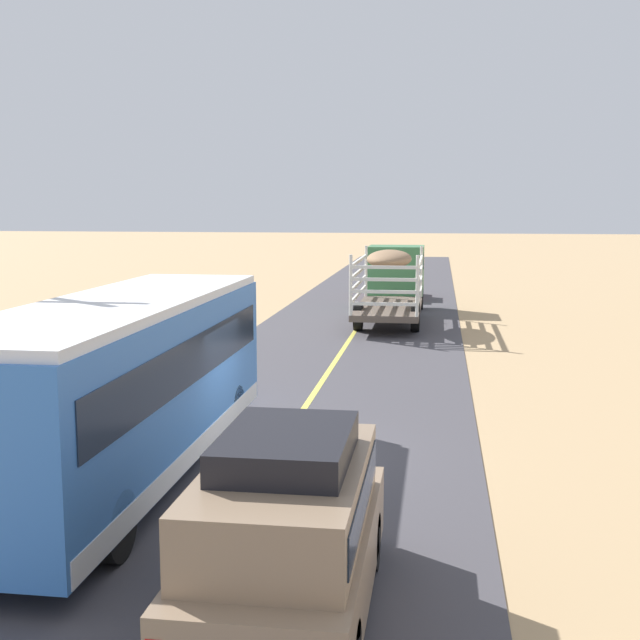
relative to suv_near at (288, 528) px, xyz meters
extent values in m
plane|color=tan|center=(-1.44, 6.40, -1.15)|extent=(240.00, 240.00, 0.00)
cube|color=#423F44|center=(-1.44, 6.40, -1.14)|extent=(8.00, 120.00, 0.02)
cube|color=#D8CC4C|center=(-1.44, 6.40, -1.13)|extent=(0.16, 117.60, 0.00)
cube|color=#8C7259|center=(0.00, 0.08, -0.45)|extent=(1.90, 4.60, 0.90)
cube|color=#8C7259|center=(0.00, -0.07, 0.40)|extent=(1.75, 3.59, 0.80)
cube|color=#192333|center=(0.00, -0.07, 0.42)|extent=(1.79, 3.22, 0.44)
cube|color=black|center=(0.00, -0.02, 0.98)|extent=(1.42, 2.07, 0.36)
cylinder|color=black|center=(-0.82, 1.51, -0.75)|extent=(0.26, 0.76, 0.76)
cylinder|color=black|center=(0.82, 1.51, -0.75)|extent=(0.26, 0.76, 0.76)
cube|color=#3F7F4C|center=(-0.26, 28.87, 0.67)|extent=(2.50, 2.20, 2.20)
cube|color=#192333|center=(-0.26, 28.87, 1.12)|extent=(2.53, 1.54, 0.70)
cube|color=brown|center=(-0.26, 23.47, -0.43)|extent=(2.50, 6.40, 0.24)
cylinder|color=silver|center=(-1.45, 26.61, 0.79)|extent=(0.12, 0.12, 2.20)
cylinder|color=silver|center=(0.93, 26.61, 0.79)|extent=(0.12, 0.12, 2.20)
cylinder|color=silver|center=(-1.45, 20.33, 0.79)|extent=(0.12, 0.12, 2.20)
cylinder|color=silver|center=(0.93, 20.33, 0.79)|extent=(0.12, 0.12, 2.20)
cube|color=silver|center=(-1.47, 23.47, 0.13)|extent=(0.08, 6.30, 0.12)
cube|color=silver|center=(0.95, 23.47, 0.13)|extent=(0.08, 6.30, 0.12)
cube|color=silver|center=(-0.26, 20.31, 0.13)|extent=(2.40, 0.08, 0.12)
cube|color=silver|center=(-1.47, 23.47, 0.57)|extent=(0.08, 6.30, 0.12)
cube|color=silver|center=(0.95, 23.47, 0.57)|extent=(0.08, 6.30, 0.12)
cube|color=silver|center=(-0.26, 20.31, 0.57)|extent=(2.40, 0.08, 0.12)
cube|color=silver|center=(-1.47, 23.47, 1.01)|extent=(0.08, 6.30, 0.12)
cube|color=silver|center=(0.95, 23.47, 1.01)|extent=(0.08, 6.30, 0.12)
cube|color=silver|center=(-0.26, 20.31, 1.01)|extent=(2.40, 0.08, 0.12)
cube|color=silver|center=(-1.47, 23.47, 1.45)|extent=(0.08, 6.30, 0.12)
cube|color=silver|center=(0.95, 23.47, 1.45)|extent=(0.08, 6.30, 0.12)
cube|color=silver|center=(-0.26, 20.31, 1.45)|extent=(2.40, 0.08, 0.12)
ellipsoid|color=#8C6B4C|center=(-0.26, 23.47, 1.54)|extent=(1.75, 3.84, 0.70)
cylinder|color=black|center=(-1.35, 28.87, -0.58)|extent=(0.32, 1.10, 1.10)
cylinder|color=black|center=(0.83, 28.87, -0.58)|extent=(0.32, 1.10, 1.10)
cylinder|color=black|center=(-1.35, 22.19, -0.58)|extent=(0.32, 1.10, 1.10)
cylinder|color=black|center=(0.83, 22.19, -0.58)|extent=(0.32, 1.10, 1.10)
cube|color=#3872C6|center=(-3.74, 4.50, 0.57)|extent=(2.50, 10.00, 2.70)
cube|color=white|center=(-3.74, 4.50, 2.00)|extent=(2.45, 9.80, 0.16)
cube|color=#192333|center=(-3.74, 4.50, 1.04)|extent=(2.54, 9.20, 0.80)
cube|color=silver|center=(-3.74, 4.50, -0.58)|extent=(2.53, 9.80, 0.36)
cylinder|color=black|center=(-4.84, 7.75, -0.63)|extent=(0.30, 1.00, 1.00)
cylinder|color=black|center=(-2.64, 7.75, -0.63)|extent=(0.30, 1.00, 1.00)
cylinder|color=black|center=(-2.64, 1.25, -0.63)|extent=(0.30, 1.00, 1.00)
cube|color=#B2261E|center=(-0.52, 33.41, -0.62)|extent=(1.80, 4.40, 0.70)
cube|color=#192333|center=(-0.52, 33.51, 0.03)|extent=(1.53, 2.20, 0.60)
cylinder|color=black|center=(-1.31, 34.73, -0.80)|extent=(0.22, 0.66, 0.66)
cylinder|color=black|center=(0.27, 34.73, -0.80)|extent=(0.22, 0.66, 0.66)
cylinder|color=black|center=(-1.31, 32.09, -0.80)|extent=(0.22, 0.66, 0.66)
cylinder|color=black|center=(0.27, 32.09, -0.80)|extent=(0.22, 0.66, 0.66)
camera|label=1|loc=(1.66, -8.86, 3.71)|focal=46.03mm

